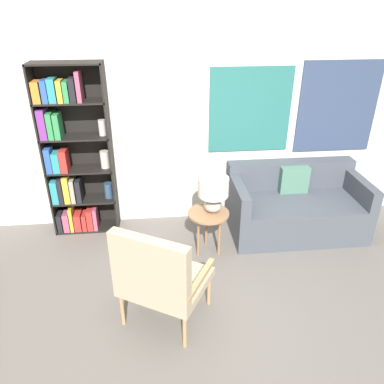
{
  "coord_description": "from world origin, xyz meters",
  "views": [
    {
      "loc": [
        -0.36,
        -2.39,
        2.65
      ],
      "look_at": [
        -0.02,
        0.98,
        0.9
      ],
      "focal_mm": 35.0,
      "sensor_mm": 36.0,
      "label": 1
    }
  ],
  "objects": [
    {
      "name": "armchair",
      "position": [
        -0.39,
        0.12,
        0.56
      ],
      "size": [
        0.92,
        0.89,
        1.01
      ],
      "color": "tan",
      "rests_on": "ground_plane"
    },
    {
      "name": "side_table",
      "position": [
        0.19,
        1.18,
        0.46
      ],
      "size": [
        0.46,
        0.46,
        0.53
      ],
      "color": "#99704C",
      "rests_on": "ground_plane"
    },
    {
      "name": "bookshelf",
      "position": [
        -1.36,
        1.84,
        0.97
      ],
      "size": [
        0.78,
        0.3,
        2.06
      ],
      "color": "black",
      "rests_on": "ground_plane"
    },
    {
      "name": "wall_back",
      "position": [
        0.05,
        2.03,
        1.35
      ],
      "size": [
        6.4,
        0.08,
        2.7
      ],
      "color": "silver",
      "rests_on": "ground_plane"
    },
    {
      "name": "ground_plane",
      "position": [
        0.0,
        0.0,
        0.0
      ],
      "size": [
        14.0,
        14.0,
        0.0
      ],
      "primitive_type": "plane",
      "color": "#66605B"
    },
    {
      "name": "table_lamp",
      "position": [
        0.24,
        1.2,
        0.79
      ],
      "size": [
        0.34,
        0.34,
        0.41
      ],
      "color": "#A59E93",
      "rests_on": "side_table"
    },
    {
      "name": "couch",
      "position": [
        1.35,
        1.56,
        0.32
      ],
      "size": [
        1.62,
        0.88,
        0.82
      ],
      "color": "#474C56",
      "rests_on": "ground_plane"
    }
  ]
}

